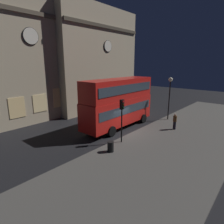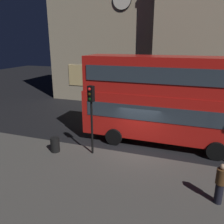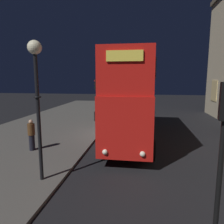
{
  "view_description": "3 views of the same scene",
  "coord_description": "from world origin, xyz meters",
  "px_view_note": "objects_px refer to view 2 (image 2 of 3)",
  "views": [
    {
      "loc": [
        -15.19,
        -11.35,
        7.1
      ],
      "look_at": [
        -0.66,
        1.01,
        2.21
      ],
      "focal_mm": 30.64,
      "sensor_mm": 36.0,
      "label": 1
    },
    {
      "loc": [
        2.82,
        -12.51,
        6.3
      ],
      "look_at": [
        -1.51,
        -0.27,
        2.33
      ],
      "focal_mm": 37.15,
      "sensor_mm": 36.0,
      "label": 2
    },
    {
      "loc": [
        14.55,
        2.34,
        4.06
      ],
      "look_at": [
        -0.15,
        0.09,
        1.68
      ],
      "focal_mm": 33.4,
      "sensor_mm": 36.0,
      "label": 3
    }
  ],
  "objects_px": {
    "traffic_light_near_kerb": "(91,106)",
    "pedestrian": "(220,183)",
    "litter_bin": "(55,145)",
    "double_decker_bus": "(162,96)"
  },
  "relations": [
    {
      "from": "traffic_light_near_kerb",
      "to": "pedestrian",
      "type": "bearing_deg",
      "value": -8.13
    },
    {
      "from": "pedestrian",
      "to": "litter_bin",
      "type": "relative_size",
      "value": 2.01
    },
    {
      "from": "double_decker_bus",
      "to": "traffic_light_near_kerb",
      "type": "xyz_separation_m",
      "value": [
        -3.37,
        -3.05,
        -0.12
      ]
    },
    {
      "from": "traffic_light_near_kerb",
      "to": "double_decker_bus",
      "type": "bearing_deg",
      "value": 53.18
    },
    {
      "from": "pedestrian",
      "to": "double_decker_bus",
      "type": "bearing_deg",
      "value": 175.65
    },
    {
      "from": "traffic_light_near_kerb",
      "to": "litter_bin",
      "type": "relative_size",
      "value": 4.57
    },
    {
      "from": "double_decker_bus",
      "to": "litter_bin",
      "type": "xyz_separation_m",
      "value": [
        -5.5,
        -3.56,
        -2.51
      ]
    },
    {
      "from": "traffic_light_near_kerb",
      "to": "pedestrian",
      "type": "relative_size",
      "value": 2.28
    },
    {
      "from": "double_decker_bus",
      "to": "litter_bin",
      "type": "distance_m",
      "value": 7.02
    },
    {
      "from": "litter_bin",
      "to": "double_decker_bus",
      "type": "bearing_deg",
      "value": 32.94
    }
  ]
}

